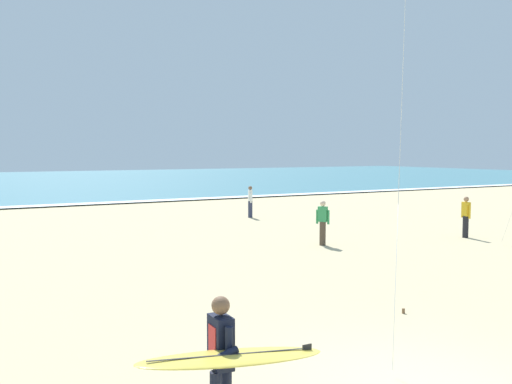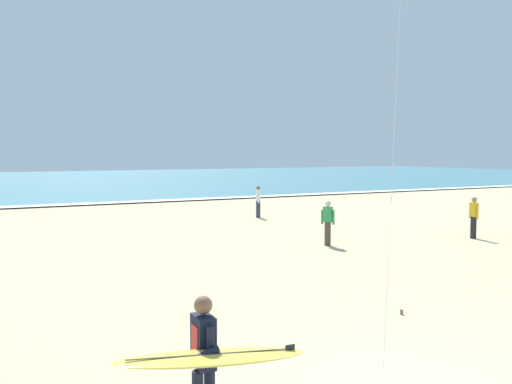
{
  "view_description": "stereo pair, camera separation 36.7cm",
  "coord_description": "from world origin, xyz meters",
  "px_view_note": "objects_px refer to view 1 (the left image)",
  "views": [
    {
      "loc": [
        -5.64,
        -5.51,
        3.33
      ],
      "look_at": [
        0.94,
        6.23,
        2.35
      ],
      "focal_mm": 39.41,
      "sensor_mm": 36.0,
      "label": 1
    },
    {
      "loc": [
        -5.32,
        -5.68,
        3.33
      ],
      "look_at": [
        0.94,
        6.23,
        2.35
      ],
      "focal_mm": 39.41,
      "sensor_mm": 36.0,
      "label": 2
    }
  ],
  "objects_px": {
    "surfer_lead": "(227,359)",
    "bystander_white_top": "(250,201)",
    "bystander_green_top": "(323,222)",
    "bystander_yellow_top": "(466,217)"
  },
  "relations": [
    {
      "from": "surfer_lead",
      "to": "bystander_white_top",
      "type": "relative_size",
      "value": 1.39
    },
    {
      "from": "surfer_lead",
      "to": "bystander_white_top",
      "type": "distance_m",
      "value": 22.02
    },
    {
      "from": "bystander_white_top",
      "to": "bystander_green_top",
      "type": "relative_size",
      "value": 1.0
    },
    {
      "from": "bystander_yellow_top",
      "to": "bystander_white_top",
      "type": "height_order",
      "value": "same"
    },
    {
      "from": "surfer_lead",
      "to": "bystander_green_top",
      "type": "bearing_deg",
      "value": 49.62
    },
    {
      "from": "surfer_lead",
      "to": "bystander_yellow_top",
      "type": "bearing_deg",
      "value": 32.14
    },
    {
      "from": "bystander_yellow_top",
      "to": "bystander_green_top",
      "type": "height_order",
      "value": "same"
    },
    {
      "from": "surfer_lead",
      "to": "bystander_green_top",
      "type": "relative_size",
      "value": 1.39
    },
    {
      "from": "bystander_yellow_top",
      "to": "bystander_white_top",
      "type": "relative_size",
      "value": 1.0
    },
    {
      "from": "bystander_green_top",
      "to": "bystander_white_top",
      "type": "bearing_deg",
      "value": 78.35
    }
  ]
}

